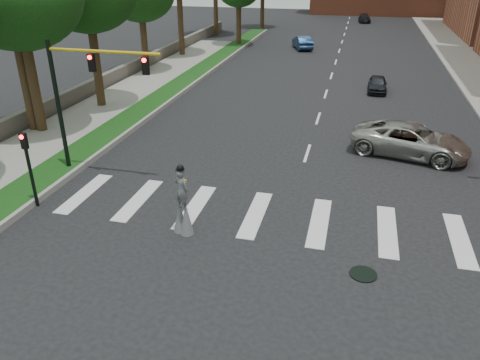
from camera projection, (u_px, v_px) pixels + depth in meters
ground_plane at (283, 231)px, 17.78m from camera, size 160.00×160.00×0.00m
grass_median at (182, 83)px, 37.70m from camera, size 2.00×60.00×0.25m
median_curb at (194, 84)px, 37.46m from camera, size 0.20×60.00×0.28m
sidewalk_left at (82, 119)px, 29.63m from camera, size 4.00×60.00×0.18m
stone_wall at (130, 69)px, 40.46m from camera, size 0.50×56.00×1.10m
manhole at (363, 274)px, 15.37m from camera, size 0.90×0.90×0.04m
traffic_signal at (79, 88)px, 20.72m from camera, size 5.30×0.23×6.20m
secondary_signal at (29, 163)px, 18.74m from camera, size 0.25×0.21×3.23m
stilt_performer at (183, 208)px, 17.28m from camera, size 0.82×0.63×2.79m
suv_crossing at (411, 140)px, 24.19m from camera, size 6.38×4.04×1.64m
car_near at (377, 84)px, 35.62m from camera, size 1.43×3.45×1.17m
car_mid at (302, 42)px, 51.69m from camera, size 2.87×4.57×1.42m
car_far at (365, 19)px, 71.86m from camera, size 2.00×4.14×1.16m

